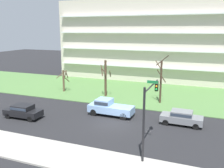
% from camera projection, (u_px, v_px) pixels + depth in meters
% --- Properties ---
extents(ground, '(160.00, 160.00, 0.00)m').
position_uv_depth(ground, '(112.00, 124.00, 26.85)').
color(ground, '#232326').
extents(sidewalk_curb_near, '(80.00, 4.00, 0.15)m').
position_uv_depth(sidewalk_curb_near, '(75.00, 158.00, 19.56)').
color(sidewalk_curb_near, '#ADA89E').
rests_on(sidewalk_curb_near, ground).
extents(grass_lawn_strip, '(80.00, 16.00, 0.08)m').
position_uv_depth(grass_lawn_strip, '(144.00, 93.00, 39.58)').
color(grass_lawn_strip, '#547F42').
rests_on(grass_lawn_strip, ground).
extents(apartment_building, '(40.72, 11.75, 15.81)m').
position_uv_depth(apartment_building, '(161.00, 40.00, 50.06)').
color(apartment_building, beige).
rests_on(apartment_building, ground).
extents(tree_far_left, '(2.10, 1.98, 3.60)m').
position_uv_depth(tree_far_left, '(64.00, 80.00, 40.33)').
color(tree_far_left, brown).
rests_on(tree_far_left, ground).
extents(tree_left, '(1.84, 1.82, 5.58)m').
position_uv_depth(tree_left, '(106.00, 78.00, 37.17)').
color(tree_left, '#4C3828').
rests_on(tree_left, ground).
extents(tree_center, '(1.73, 1.80, 6.67)m').
position_uv_depth(tree_center, '(161.00, 80.00, 33.67)').
color(tree_center, '#423023').
rests_on(tree_center, ground).
extents(pickup_blue_near_left, '(5.44, 2.12, 1.95)m').
position_uv_depth(pickup_blue_near_left, '(109.00, 107.00, 29.38)').
color(pickup_blue_near_left, '#8CB2E0').
rests_on(pickup_blue_near_left, ground).
extents(sedan_black_center_left, '(4.45, 1.93, 1.57)m').
position_uv_depth(sedan_black_center_left, '(23.00, 111.00, 28.49)').
color(sedan_black_center_left, black).
rests_on(sedan_black_center_left, ground).
extents(sedan_gray_center_right, '(4.43, 1.87, 1.57)m').
position_uv_depth(sedan_gray_center_right, '(182.00, 117.00, 26.44)').
color(sedan_gray_center_right, slate).
rests_on(sedan_gray_center_right, ground).
extents(traffic_signal_mast, '(0.90, 4.94, 6.00)m').
position_uv_depth(traffic_signal_mast, '(149.00, 106.00, 19.68)').
color(traffic_signal_mast, black).
rests_on(traffic_signal_mast, ground).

